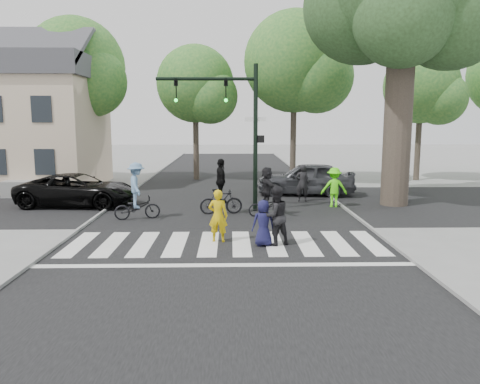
# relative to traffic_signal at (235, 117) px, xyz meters

# --- Properties ---
(ground) EXTENTS (120.00, 120.00, 0.00)m
(ground) POSITION_rel_traffic_signal_xyz_m (-0.35, -6.20, -3.90)
(ground) COLOR gray
(ground) RESTS_ON ground
(road_stem) EXTENTS (10.00, 70.00, 0.01)m
(road_stem) POSITION_rel_traffic_signal_xyz_m (-0.35, -1.20, -3.90)
(road_stem) COLOR black
(road_stem) RESTS_ON ground
(road_cross) EXTENTS (70.00, 10.00, 0.01)m
(road_cross) POSITION_rel_traffic_signal_xyz_m (-0.35, 1.80, -3.89)
(road_cross) COLOR black
(road_cross) RESTS_ON ground
(curb_left) EXTENTS (0.10, 70.00, 0.10)m
(curb_left) POSITION_rel_traffic_signal_xyz_m (-5.40, -1.20, -3.85)
(curb_left) COLOR gray
(curb_left) RESTS_ON ground
(curb_right) EXTENTS (0.10, 70.00, 0.10)m
(curb_right) POSITION_rel_traffic_signal_xyz_m (4.70, -1.20, -3.85)
(curb_right) COLOR gray
(curb_right) RESTS_ON ground
(crosswalk) EXTENTS (10.00, 3.85, 0.01)m
(crosswalk) POSITION_rel_traffic_signal_xyz_m (-0.35, -5.54, -3.89)
(crosswalk) COLOR silver
(crosswalk) RESTS_ON ground
(traffic_signal) EXTENTS (4.45, 0.29, 6.00)m
(traffic_signal) POSITION_rel_traffic_signal_xyz_m (0.00, 0.00, 0.00)
(traffic_signal) COLOR black
(traffic_signal) RESTS_ON ground
(bg_tree_1) EXTENTS (6.09, 5.80, 9.80)m
(bg_tree_1) POSITION_rel_traffic_signal_xyz_m (-9.06, 9.28, 2.75)
(bg_tree_1) COLOR brown
(bg_tree_1) RESTS_ON ground
(bg_tree_2) EXTENTS (5.04, 4.80, 8.40)m
(bg_tree_2) POSITION_rel_traffic_signal_xyz_m (-2.11, 10.42, 1.88)
(bg_tree_2) COLOR brown
(bg_tree_2) RESTS_ON ground
(bg_tree_3) EXTENTS (6.30, 6.00, 10.20)m
(bg_tree_3) POSITION_rel_traffic_signal_xyz_m (3.95, 9.07, 3.04)
(bg_tree_3) COLOR brown
(bg_tree_3) RESTS_ON ground
(bg_tree_4) EXTENTS (4.83, 4.60, 8.15)m
(bg_tree_4) POSITION_rel_traffic_signal_xyz_m (11.88, 9.93, 1.73)
(bg_tree_4) COLOR brown
(bg_tree_4) RESTS_ON ground
(house) EXTENTS (8.40, 8.10, 8.82)m
(house) POSITION_rel_traffic_signal_xyz_m (-11.85, 7.78, -0.10)
(house) COLOR #CFAE96
(house) RESTS_ON ground
(pedestrian_woman) EXTENTS (0.66, 0.48, 1.65)m
(pedestrian_woman) POSITION_rel_traffic_signal_xyz_m (-0.57, -4.98, -3.07)
(pedestrian_woman) COLOR #C4A20B
(pedestrian_woman) RESTS_ON ground
(pedestrian_child) EXTENTS (0.76, 0.56, 1.41)m
(pedestrian_child) POSITION_rel_traffic_signal_xyz_m (0.80, -5.48, -3.20)
(pedestrian_child) COLOR #16163C
(pedestrian_child) RESTS_ON ground
(pedestrian_adult) EXTENTS (1.09, 0.99, 1.81)m
(pedestrian_adult) POSITION_rel_traffic_signal_xyz_m (1.17, -5.39, -3.00)
(pedestrian_adult) COLOR black
(pedestrian_adult) RESTS_ON ground
(cyclist_left) EXTENTS (1.82, 1.25, 2.19)m
(cyclist_left) POSITION_rel_traffic_signal_xyz_m (-3.75, -1.55, -2.95)
(cyclist_left) COLOR black
(cyclist_left) RESTS_ON ground
(cyclist_mid) EXTENTS (1.77, 1.09, 2.25)m
(cyclist_mid) POSITION_rel_traffic_signal_xyz_m (-0.56, -0.61, -2.98)
(cyclist_mid) COLOR black
(cyclist_mid) RESTS_ON ground
(cyclist_right) EXTENTS (1.63, 1.51, 1.95)m
(cyclist_right) POSITION_rel_traffic_signal_xyz_m (1.26, -1.00, -3.03)
(cyclist_right) COLOR black
(cyclist_right) RESTS_ON ground
(car_suv) EXTENTS (5.35, 2.77, 1.44)m
(car_suv) POSITION_rel_traffic_signal_xyz_m (-6.90, 1.32, -3.18)
(car_suv) COLOR black
(car_suv) RESTS_ON ground
(car_grey) EXTENTS (5.16, 2.71, 1.67)m
(car_grey) POSITION_rel_traffic_signal_xyz_m (3.64, 4.21, -3.06)
(car_grey) COLOR #38393D
(car_grey) RESTS_ON ground
(bystander_hivis) EXTENTS (1.16, 0.72, 1.73)m
(bystander_hivis) POSITION_rel_traffic_signal_xyz_m (4.33, 0.85, -3.03)
(bystander_hivis) COLOR #5AFF14
(bystander_hivis) RESTS_ON ground
(bystander_dark) EXTENTS (0.65, 0.44, 1.73)m
(bystander_dark) POSITION_rel_traffic_signal_xyz_m (3.16, 2.28, -3.03)
(bystander_dark) COLOR black
(bystander_dark) RESTS_ON ground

